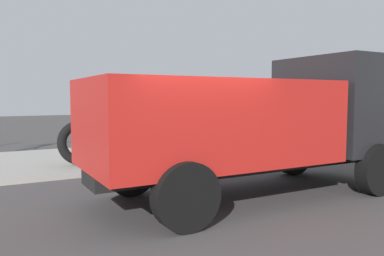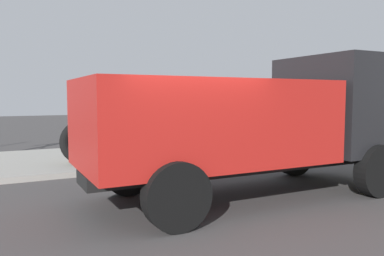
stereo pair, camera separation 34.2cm
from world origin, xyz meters
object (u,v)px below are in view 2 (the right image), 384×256
Objects in this scene: dump_truck_red at (259,119)px; stop_sign at (162,109)px; loose_tire at (82,142)px; fire_hydrant at (80,147)px.

stop_sign is at bearing 98.13° from dump_truck_red.
loose_tire is 5.45m from dump_truck_red.
dump_truck_red is (0.57, -3.96, -0.12)m from stop_sign.
stop_sign is 4.00m from dump_truck_red.
dump_truck_red reaches higher than stop_sign.
loose_tire reaches higher than fire_hydrant.
fire_hydrant is 2.69m from stop_sign.
loose_tire is 2.47m from stop_sign.
dump_truck_red is at bearing -62.17° from fire_hydrant.
stop_sign is 0.32× the size of dump_truck_red.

